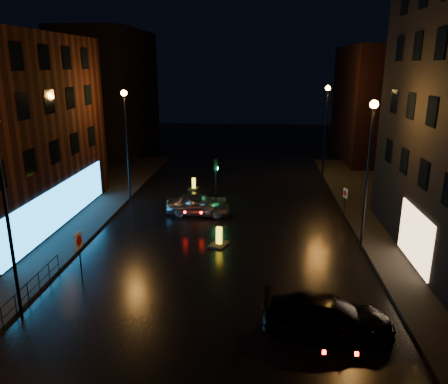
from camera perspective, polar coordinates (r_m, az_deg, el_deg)
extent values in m
plane|color=black|center=(20.15, -1.55, -13.84)|extent=(120.00, 120.00, 0.00)
cube|color=black|center=(31.55, -26.10, -3.98)|extent=(12.00, 44.00, 0.15)
cube|color=black|center=(55.38, -14.67, 12.60)|extent=(8.00, 16.00, 14.00)
cube|color=black|center=(51.19, 19.73, 10.79)|extent=(8.00, 14.00, 12.00)
cylinder|color=black|center=(19.14, -26.31, -4.09)|extent=(0.14, 0.14, 8.00)
cylinder|color=black|center=(33.35, -12.50, 5.37)|extent=(0.14, 0.14, 8.00)
cylinder|color=black|center=(32.86, -12.94, 12.23)|extent=(0.20, 0.20, 0.25)
sphere|color=orange|center=(32.85, -12.95, 12.49)|extent=(0.44, 0.44, 0.44)
cylinder|color=black|center=(24.81, 18.14, 1.22)|extent=(0.14, 0.14, 8.00)
cylinder|color=black|center=(24.14, 18.99, 10.42)|extent=(0.20, 0.20, 0.25)
sphere|color=orange|center=(24.13, 19.02, 10.77)|extent=(0.44, 0.44, 0.44)
cylinder|color=black|center=(40.22, 13.03, 7.17)|extent=(0.14, 0.14, 8.00)
cylinder|color=black|center=(39.81, 13.41, 12.85)|extent=(0.20, 0.20, 0.25)
sphere|color=orange|center=(39.80, 13.42, 13.07)|extent=(0.44, 0.44, 0.44)
cube|color=black|center=(33.04, -1.06, -1.40)|extent=(1.40, 2.40, 0.12)
cylinder|color=black|center=(32.66, -1.07, 0.84)|extent=(0.12, 0.12, 2.80)
cube|color=black|center=(32.27, -1.08, 3.58)|extent=(0.28, 0.22, 0.90)
cylinder|color=#0CFF59|center=(32.32, -0.83, 3.09)|extent=(0.05, 0.18, 0.18)
cylinder|color=black|center=(21.17, -24.38, -10.86)|extent=(0.05, 6.00, 0.05)
cylinder|color=black|center=(21.38, -24.23, -11.99)|extent=(0.04, 6.00, 0.04)
cylinder|color=black|center=(21.38, -24.23, -11.99)|extent=(0.04, 0.04, 1.00)
cylinder|color=black|center=(23.75, -20.82, -8.71)|extent=(0.04, 0.04, 1.00)
imported|color=#94979A|center=(30.42, -3.34, -1.64)|extent=(4.48, 1.97, 1.50)
imported|color=black|center=(18.07, 13.38, -15.48)|extent=(5.19, 2.44, 1.46)
cube|color=black|center=(25.58, -0.64, -6.85)|extent=(1.27, 1.51, 0.11)
cube|color=yellow|center=(25.37, -0.65, -5.74)|extent=(0.35, 0.29, 1.07)
cube|color=black|center=(25.37, -0.65, -5.74)|extent=(0.31, 0.14, 0.64)
cube|color=black|center=(36.89, -3.95, 0.45)|extent=(0.94, 1.23, 0.09)
cube|color=yellow|center=(36.77, -3.97, 1.14)|extent=(0.29, 0.21, 0.93)
cube|color=black|center=(36.77, -3.97, 1.14)|extent=(0.28, 0.07, 0.56)
cylinder|color=black|center=(22.26, -18.27, -8.16)|extent=(0.07, 0.07, 2.42)
cube|color=silver|center=(21.92, -18.47, -6.06)|extent=(0.09, 0.61, 0.82)
cylinder|color=#B20C0C|center=(21.91, -18.40, -6.07)|extent=(0.05, 0.48, 0.48)
cylinder|color=black|center=(31.04, 15.48, -1.40)|extent=(0.05, 0.05, 1.96)
cube|color=silver|center=(30.84, 15.58, -0.14)|extent=(0.21, 0.48, 0.67)
cylinder|color=#B20C0C|center=(30.83, 15.53, -0.14)|extent=(0.15, 0.37, 0.39)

